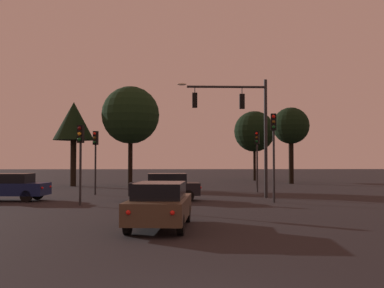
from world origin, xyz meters
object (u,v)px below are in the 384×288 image
traffic_light_median (95,150)px  tree_center_horizon (291,126)px  traffic_light_corner_right (257,149)px  tree_left_far (74,122)px  tree_behind_sign (131,115)px  traffic_light_corner_left (274,140)px  traffic_signal_mast_arm (242,117)px  tree_right_cluster (254,132)px  traffic_light_far_side (80,148)px  car_crossing_left (6,187)px  car_crossing_right (165,186)px  car_nearside_lane (160,204)px

traffic_light_median → tree_center_horizon: 21.42m
traffic_light_corner_right → tree_left_far: bearing=152.0°
traffic_light_corner_right → tree_behind_sign: 11.99m
traffic_light_corner_left → tree_left_far: tree_left_far is taller
traffic_signal_mast_arm → tree_center_horizon: (7.16, 16.14, 0.66)m
traffic_signal_mast_arm → tree_right_cluster: (4.78, 22.91, 0.59)m
traffic_light_corner_right → tree_left_far: (-14.71, 7.82, 2.54)m
traffic_light_median → tree_center_horizon: tree_center_horizon is taller
traffic_light_far_side → car_crossing_left: 5.74m
traffic_light_corner_right → tree_right_cluster: (3.00, 18.16, 2.42)m
car_crossing_left → tree_center_horizon: 27.50m
car_crossing_right → tree_left_far: (-8.37, 14.22, 4.81)m
car_nearside_lane → car_crossing_left: (-8.93, 10.33, 0.00)m
car_crossing_left → tree_behind_sign: bearing=66.4°
car_nearside_lane → traffic_light_far_side: bearing=119.2°
car_crossing_right → tree_center_horizon: tree_center_horizon is taller
car_nearside_lane → tree_right_cluster: tree_right_cluster is taller
car_crossing_left → car_crossing_right: bearing=-1.2°
traffic_signal_mast_arm → car_crossing_left: (-13.41, -1.48, -4.10)m
traffic_signal_mast_arm → car_crossing_left: traffic_signal_mast_arm is taller
traffic_light_corner_left → traffic_light_corner_right: 7.74m
traffic_light_median → tree_behind_sign: size_ratio=0.49×
car_crossing_left → car_crossing_right: size_ratio=1.18×
traffic_light_median → tree_right_cluster: (14.01, 20.30, 2.52)m
traffic_signal_mast_arm → tree_center_horizon: tree_center_horizon is taller
car_crossing_right → tree_left_far: 17.19m
tree_right_cluster → tree_behind_sign: bearing=-137.2°
traffic_light_far_side → tree_left_far: bearing=104.0°
car_nearside_lane → car_crossing_left: size_ratio=0.96×
car_crossing_right → tree_left_far: size_ratio=0.55×
traffic_light_median → tree_right_cluster: 24.80m
traffic_signal_mast_arm → traffic_light_corner_right: 5.38m
traffic_light_corner_left → tree_left_far: 21.18m
traffic_light_corner_right → car_crossing_right: 9.29m
traffic_light_far_side → car_nearside_lane: size_ratio=0.88×
car_nearside_lane → car_crossing_left: bearing=130.8°
traffic_signal_mast_arm → traffic_light_corner_left: traffic_signal_mast_arm is taller
tree_left_far → tree_right_cluster: size_ratio=0.95×
traffic_light_corner_left → car_nearside_lane: size_ratio=1.04×
car_nearside_lane → tree_center_horizon: 30.65m
traffic_light_corner_left → tree_behind_sign: size_ratio=0.56×
traffic_light_corner_right → traffic_light_median: bearing=-169.0°
traffic_signal_mast_arm → traffic_light_median: bearing=164.3°
traffic_light_far_side → tree_behind_sign: bearing=86.6°
traffic_light_median → traffic_light_far_side: size_ratio=1.03×
traffic_light_far_side → tree_left_far: (-4.17, 16.70, 2.74)m
tree_behind_sign → traffic_light_corner_left: bearing=-57.3°
traffic_light_corner_right → tree_right_cluster: 18.57m
traffic_light_far_side → car_crossing_left: bearing=150.2°
car_crossing_left → tree_left_far: bearing=88.1°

